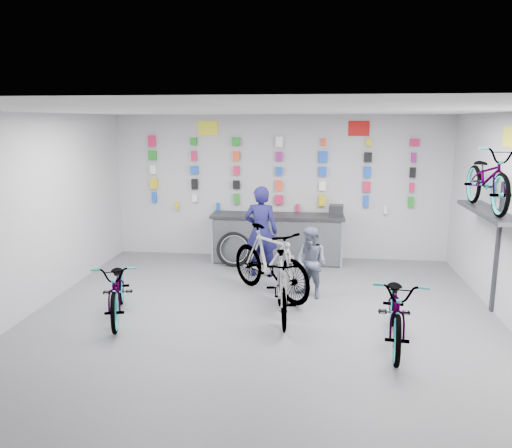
# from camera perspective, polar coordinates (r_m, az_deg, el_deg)

# --- Properties ---
(floor) EXTENTS (8.00, 8.00, 0.00)m
(floor) POSITION_cam_1_polar(r_m,az_deg,el_deg) (7.07, 0.26, -12.29)
(floor) COLOR #55555B
(floor) RESTS_ON ground
(ceiling) EXTENTS (8.00, 8.00, 0.00)m
(ceiling) POSITION_cam_1_polar(r_m,az_deg,el_deg) (6.45, 0.29, 12.83)
(ceiling) COLOR white
(ceiling) RESTS_ON wall_back
(wall_back) EXTENTS (7.00, 0.00, 7.00)m
(wall_back) POSITION_cam_1_polar(r_m,az_deg,el_deg) (10.53, 2.66, 4.22)
(wall_back) COLOR silver
(wall_back) RESTS_ON floor
(wall_front) EXTENTS (7.00, 0.00, 7.00)m
(wall_front) POSITION_cam_1_polar(r_m,az_deg,el_deg) (2.87, -8.93, -17.16)
(wall_front) COLOR silver
(wall_front) RESTS_ON floor
(wall_left) EXTENTS (0.00, 8.00, 8.00)m
(wall_left) POSITION_cam_1_polar(r_m,az_deg,el_deg) (7.79, -26.24, 0.33)
(wall_left) COLOR silver
(wall_left) RESTS_ON floor
(counter) EXTENTS (2.70, 0.66, 1.00)m
(counter) POSITION_cam_1_polar(r_m,az_deg,el_deg) (10.26, 2.43, -1.74)
(counter) COLOR black
(counter) RESTS_ON floor
(merch_wall) EXTENTS (5.58, 0.08, 1.57)m
(merch_wall) POSITION_cam_1_polar(r_m,az_deg,el_deg) (10.43, 2.30, 5.79)
(merch_wall) COLOR blue
(merch_wall) RESTS_ON wall_back
(wall_bracket) EXTENTS (0.39, 1.90, 2.00)m
(wall_bracket) POSITION_cam_1_polar(r_m,az_deg,el_deg) (8.18, 25.15, 0.66)
(wall_bracket) COLOR #333338
(wall_bracket) RESTS_ON wall_right
(sign_left) EXTENTS (0.42, 0.02, 0.30)m
(sign_left) POSITION_cam_1_polar(r_m,az_deg,el_deg) (10.63, -5.52, 10.85)
(sign_left) COLOR yellow
(sign_left) RESTS_ON wall_back
(sign_right) EXTENTS (0.42, 0.02, 0.30)m
(sign_right) POSITION_cam_1_polar(r_m,az_deg,el_deg) (10.43, 11.68, 10.65)
(sign_right) COLOR red
(sign_right) RESTS_ON wall_back
(sign_side) EXTENTS (0.02, 0.40, 0.30)m
(sign_side) POSITION_cam_1_polar(r_m,az_deg,el_deg) (8.11, 26.92, 8.88)
(sign_side) COLOR yellow
(sign_side) RESTS_ON wall_right
(bike_left) EXTENTS (1.10, 1.83, 0.91)m
(bike_left) POSITION_cam_1_polar(r_m,az_deg,el_deg) (7.69, -15.49, -7.08)
(bike_left) COLOR gray
(bike_left) RESTS_ON floor
(bike_center) EXTENTS (0.66, 1.66, 0.97)m
(bike_center) POSITION_cam_1_polar(r_m,az_deg,el_deg) (7.38, 2.95, -7.18)
(bike_center) COLOR gray
(bike_center) RESTS_ON floor
(bike_right) EXTENTS (0.85, 1.92, 0.98)m
(bike_right) POSITION_cam_1_polar(r_m,az_deg,el_deg) (6.81, 15.80, -9.26)
(bike_right) COLOR gray
(bike_right) RESTS_ON floor
(bike_service) EXTENTS (1.75, 1.78, 1.17)m
(bike_service) POSITION_cam_1_polar(r_m,az_deg,el_deg) (8.31, 1.59, -4.28)
(bike_service) COLOR gray
(bike_service) RESTS_ON floor
(bike_wall) EXTENTS (0.63, 1.80, 0.95)m
(bike_wall) POSITION_cam_1_polar(r_m,az_deg,el_deg) (8.07, 24.99, 4.78)
(bike_wall) COLOR gray
(bike_wall) RESTS_ON wall_bracket
(clerk) EXTENTS (0.65, 0.45, 1.71)m
(clerk) POSITION_cam_1_polar(r_m,az_deg,el_deg) (9.26, 0.58, -0.87)
(clerk) COLOR #161447
(clerk) RESTS_ON floor
(customer) EXTENTS (0.73, 0.70, 1.18)m
(customer) POSITION_cam_1_polar(r_m,az_deg,el_deg) (8.25, 6.32, -4.42)
(customer) COLOR slate
(customer) RESTS_ON floor
(spare_wheel) EXTENTS (0.74, 0.36, 0.70)m
(spare_wheel) POSITION_cam_1_polar(r_m,az_deg,el_deg) (10.03, -2.52, -2.90)
(spare_wheel) COLOR black
(spare_wheel) RESTS_ON floor
(register) EXTENTS (0.31, 0.32, 0.22)m
(register) POSITION_cam_1_polar(r_m,az_deg,el_deg) (10.13, 9.15, 1.55)
(register) COLOR black
(register) RESTS_ON counter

